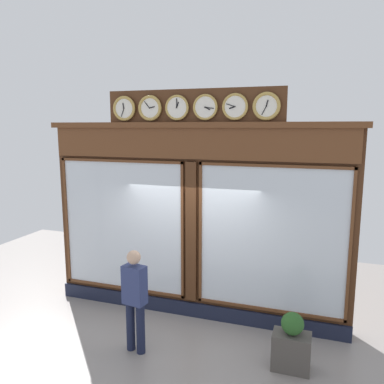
{
  "coord_description": "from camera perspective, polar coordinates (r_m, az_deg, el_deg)",
  "views": [
    {
      "loc": [
        -2.22,
        6.52,
        3.59
      ],
      "look_at": [
        0.0,
        0.0,
        2.41
      ],
      "focal_mm": 36.07,
      "sensor_mm": 36.0,
      "label": 1
    }
  ],
  "objects": [
    {
      "name": "shop_facade",
      "position": [
        7.21,
        0.32,
        -3.95
      ],
      "size": [
        5.8,
        0.42,
        4.23
      ],
      "color": "#4C2B16",
      "rests_on": "ground_plane"
    },
    {
      "name": "pedestrian",
      "position": [
        6.36,
        -8.46,
        -15.07
      ],
      "size": [
        0.39,
        0.28,
        1.69
      ],
      "color": "#191E38",
      "rests_on": "ground_plane"
    },
    {
      "name": "planter_box",
      "position": [
        6.38,
        14.46,
        -21.86
      ],
      "size": [
        0.56,
        0.36,
        0.56
      ],
      "primitive_type": "cube",
      "color": "#4C4742",
      "rests_on": "ground_plane"
    },
    {
      "name": "planter_shrub",
      "position": [
        6.16,
        14.65,
        -18.31
      ],
      "size": [
        0.33,
        0.33,
        0.33
      ],
      "primitive_type": "sphere",
      "color": "#285623",
      "rests_on": "planter_box"
    }
  ]
}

